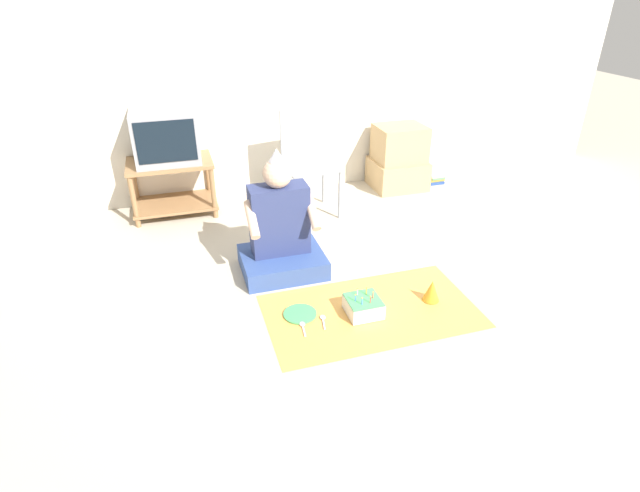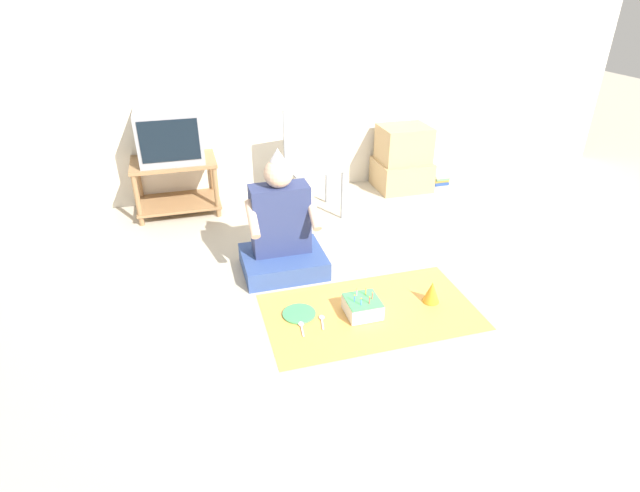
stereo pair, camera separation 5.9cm
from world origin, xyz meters
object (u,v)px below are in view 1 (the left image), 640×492
(tv, at_px, (165,136))
(folding_chair, at_px, (306,155))
(cardboard_box_stack, at_px, (399,159))
(person_seated, at_px, (281,234))
(party_hat_blue, at_px, (432,291))
(paper_plate, at_px, (300,314))
(book_pile, at_px, (436,178))
(birthday_cake, at_px, (363,306))

(tv, relative_size, folding_chair, 0.59)
(folding_chair, xyz_separation_m, cardboard_box_stack, (1.04, 0.27, -0.23))
(person_seated, bearing_deg, cardboard_box_stack, 39.48)
(folding_chair, relative_size, cardboard_box_stack, 1.44)
(party_hat_blue, height_order, paper_plate, party_hat_blue)
(book_pile, relative_size, party_hat_blue, 1.24)
(tv, relative_size, birthday_cake, 2.48)
(birthday_cake, bearing_deg, party_hat_blue, 0.45)
(book_pile, distance_m, birthday_cake, 2.48)
(folding_chair, distance_m, person_seated, 1.10)
(folding_chair, bearing_deg, cardboard_box_stack, 14.62)
(tv, xyz_separation_m, paper_plate, (0.68, -1.86, -0.70))
(tv, bearing_deg, party_hat_blue, -51.54)
(book_pile, bearing_deg, party_hat_blue, -119.39)
(tv, bearing_deg, paper_plate, -70.07)
(person_seated, relative_size, paper_plate, 4.27)
(book_pile, height_order, party_hat_blue, party_hat_blue)
(tv, height_order, paper_plate, tv)
(cardboard_box_stack, bearing_deg, person_seated, -140.52)
(folding_chair, xyz_separation_m, paper_plate, (-0.49, -1.57, -0.51))
(cardboard_box_stack, height_order, birthday_cake, cardboard_box_stack)
(paper_plate, bearing_deg, book_pile, 42.81)
(folding_chair, bearing_deg, tv, 165.72)
(birthday_cake, relative_size, paper_plate, 1.00)
(person_seated, xyz_separation_m, birthday_cake, (0.37, -0.70, -0.23))
(cardboard_box_stack, distance_m, party_hat_blue, 2.05)
(person_seated, bearing_deg, book_pile, 32.14)
(book_pile, bearing_deg, birthday_cake, -129.22)
(book_pile, distance_m, person_seated, 2.31)
(paper_plate, bearing_deg, birthday_cake, -14.63)
(person_seated, height_order, birthday_cake, person_seated)
(tv, height_order, cardboard_box_stack, tv)
(book_pile, distance_m, party_hat_blue, 2.20)
(party_hat_blue, bearing_deg, person_seated, 140.92)
(book_pile, xyz_separation_m, person_seated, (-1.94, -1.22, 0.24))
(book_pile, height_order, birthday_cake, birthday_cake)
(paper_plate, bearing_deg, party_hat_blue, -6.41)
(party_hat_blue, bearing_deg, paper_plate, 173.59)
(folding_chair, bearing_deg, person_seated, -115.70)
(person_seated, distance_m, paper_plate, 0.66)
(cardboard_box_stack, height_order, book_pile, cardboard_box_stack)
(tv, xyz_separation_m, person_seated, (0.70, -1.26, -0.42))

